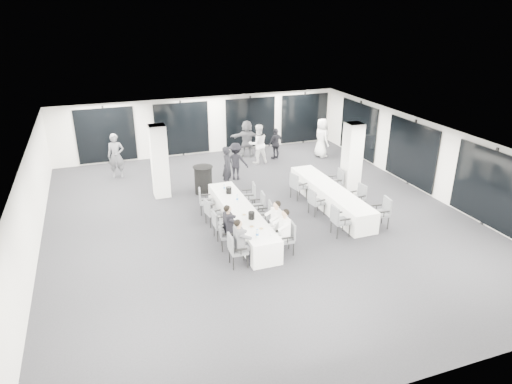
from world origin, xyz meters
TOP-DOWN VIEW (x-y plane):
  - room at (0.89, 1.11)m, footprint 14.04×16.04m
  - column_left at (-2.80, 3.20)m, footprint 0.60×0.60m
  - column_right at (4.20, 1.00)m, footprint 0.60×0.60m
  - banquet_table_main at (-0.82, -0.60)m, footprint 0.90×5.00m
  - banquet_table_side at (2.82, 0.08)m, footprint 0.90×5.00m
  - cocktail_table at (-1.21, 2.93)m, footprint 0.78×0.78m
  - chair_main_left_near at (-1.66, -2.68)m, footprint 0.52×0.57m
  - chair_main_left_second at (-1.65, -1.64)m, footprint 0.56×0.59m
  - chair_main_left_mid at (-1.65, -0.94)m, footprint 0.48×0.53m
  - chair_main_left_fourth at (-1.65, 0.08)m, footprint 0.53×0.57m
  - chair_main_left_far at (-1.65, 1.05)m, footprint 0.55×0.59m
  - chair_main_right_near at (0.01, -2.50)m, footprint 0.54×0.59m
  - chair_main_right_second at (0.00, -1.85)m, footprint 0.48×0.52m
  - chair_main_right_mid at (0.01, -0.77)m, footprint 0.54×0.58m
  - chair_main_right_fourth at (0.01, -0.06)m, footprint 0.55×0.59m
  - chair_main_right_far at (0.01, 0.87)m, footprint 0.57×0.61m
  - chair_side_left_near at (1.98, -2.03)m, footprint 0.52×0.59m
  - chair_side_left_mid at (1.99, -0.36)m, footprint 0.53×0.57m
  - chair_side_left_far at (1.98, 1.13)m, footprint 0.61×0.64m
  - chair_side_right_near at (3.66, -1.98)m, footprint 0.59×0.63m
  - chair_side_right_mid at (3.65, -0.53)m, footprint 0.54×0.58m
  - chair_side_right_far at (3.66, 1.07)m, footprint 0.55×0.60m
  - seated_guest_a at (-1.49, -2.68)m, footprint 0.50×0.38m
  - seated_guest_b at (-1.49, -1.66)m, footprint 0.50×0.38m
  - seated_guest_c at (-0.15, -2.50)m, footprint 0.50×0.38m
  - seated_guest_d at (-0.15, -1.86)m, footprint 0.50×0.38m
  - standing_guest_a at (-0.11, 3.26)m, footprint 0.87×0.89m
  - standing_guest_b at (2.07, 5.65)m, footprint 1.01×0.62m
  - standing_guest_c at (0.45, 3.95)m, footprint 1.31×0.99m
  - standing_guest_d at (3.08, 5.95)m, footprint 1.12×0.85m
  - standing_guest_e at (5.28, 5.52)m, footprint 0.72×1.08m
  - standing_guest_f at (1.90, 6.74)m, footprint 1.99×1.29m
  - standing_guest_g at (-4.25, 5.92)m, footprint 0.87×0.75m
  - ice_bucket_near at (-0.74, -1.41)m, footprint 0.20×0.20m
  - ice_bucket_far at (-0.80, 0.81)m, footprint 0.20×0.20m
  - water_bottle_a at (-0.98, -2.61)m, footprint 0.08×0.08m
  - water_bottle_b at (-0.74, 0.03)m, footprint 0.07×0.07m
  - water_bottle_c at (-0.86, 1.17)m, footprint 0.06×0.06m
  - plate_a at (-0.91, -1.94)m, footprint 0.21×0.21m
  - plate_b at (-0.69, -2.16)m, footprint 0.19×0.19m
  - plate_c at (-0.87, -1.08)m, footprint 0.19×0.19m
  - wine_glass at (-0.58, -2.63)m, footprint 0.08×0.08m

SIDE VIEW (x-z plane):
  - banquet_table_main at x=-0.82m, z-range 0.00..0.75m
  - banquet_table_side at x=2.82m, z-range 0.00..0.75m
  - chair_main_right_second at x=0.00m, z-range 0.06..0.93m
  - chair_main_left_fourth at x=-1.65m, z-range 0.07..0.99m
  - chair_main_left_mid at x=-1.65m, z-range 0.07..0.99m
  - chair_main_right_mid at x=0.01m, z-range 0.07..0.99m
  - chair_main_left_far at x=-1.65m, z-range 0.07..1.00m
  - chair_main_left_second at x=-1.65m, z-range 0.07..1.00m
  - chair_side_left_mid at x=1.99m, z-range 0.07..1.00m
  - chair_side_right_mid at x=3.65m, z-range 0.07..1.03m
  - cocktail_table at x=-1.21m, z-range 0.01..1.09m
  - chair_main_right_fourth at x=0.01m, z-range 0.07..1.04m
  - chair_main_right_far at x=0.01m, z-range 0.07..1.05m
  - chair_main_right_near at x=0.01m, z-range 0.07..1.05m
  - chair_main_left_near at x=-1.66m, z-range 0.07..1.06m
  - chair_side_right_far at x=3.66m, z-range 0.07..1.07m
  - chair_side_left_near at x=1.98m, z-range 0.07..1.09m
  - chair_side_left_far at x=1.98m, z-range 0.07..1.10m
  - chair_side_right_near at x=3.66m, z-range 0.07..1.11m
  - plate_a at x=-0.91m, z-range 0.75..0.78m
  - plate_b at x=-0.69m, z-range 0.75..0.78m
  - plate_c at x=-0.87m, z-range 0.75..0.78m
  - seated_guest_a at x=-1.49m, z-range 0.09..1.53m
  - seated_guest_b at x=-1.49m, z-range 0.09..1.53m
  - seated_guest_c at x=-0.15m, z-range 0.09..1.53m
  - seated_guest_d at x=-0.15m, z-range 0.09..1.53m
  - standing_guest_d at x=3.08m, z-range 0.00..1.69m
  - water_bottle_c at x=-0.86m, z-range 0.75..0.95m
  - water_bottle_b at x=-0.74m, z-range 0.75..0.98m
  - ice_bucket_far at x=-0.80m, z-range 0.75..0.98m
  - ice_bucket_near at x=-0.74m, z-range 0.75..0.98m
  - water_bottle_a at x=-0.98m, z-range 0.75..1.00m
  - standing_guest_c at x=0.45m, z-range 0.00..1.80m
  - wine_glass at x=-0.58m, z-range 0.80..1.01m
  - standing_guest_a at x=-0.11m, z-range 0.00..1.91m
  - standing_guest_f at x=1.90m, z-range 0.00..2.03m
  - standing_guest_b at x=2.07m, z-range 0.00..2.08m
  - standing_guest_e at x=5.28m, z-range 0.00..2.11m
  - standing_guest_g at x=-4.25m, z-range 0.00..2.15m
  - room at x=0.89m, z-range -0.03..2.81m
  - column_left at x=-2.80m, z-range 0.00..2.80m
  - column_right at x=4.20m, z-range 0.00..2.80m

